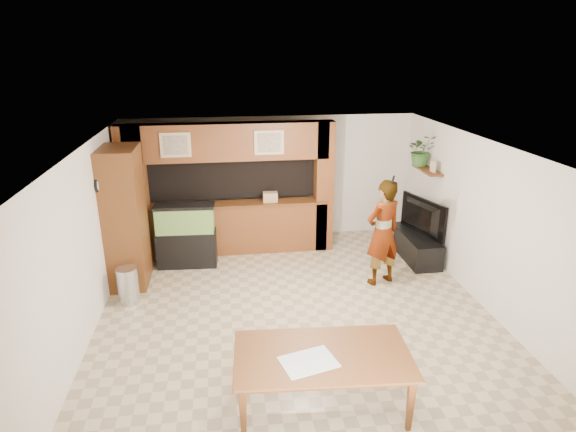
{
  "coord_description": "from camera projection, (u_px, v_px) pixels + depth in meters",
  "views": [
    {
      "loc": [
        -1.04,
        -6.56,
        3.94
      ],
      "look_at": [
        -0.03,
        0.6,
        1.38
      ],
      "focal_mm": 30.0,
      "sensor_mm": 36.0,
      "label": 1
    }
  ],
  "objects": [
    {
      "name": "television",
      "position": [
        418.0,
        217.0,
        9.23
      ],
      "size": [
        0.51,
        1.22,
        0.7
      ],
      "primitive_type": "imported",
      "rotation": [
        0.0,
        0.0,
        1.87
      ],
      "color": "black",
      "rests_on": "tv_stand"
    },
    {
      "name": "wall_clock",
      "position": [
        98.0,
        185.0,
        7.48
      ],
      "size": [
        0.05,
        0.25,
        0.25
      ],
      "color": "black",
      "rests_on": "wall_left"
    },
    {
      "name": "person",
      "position": [
        383.0,
        233.0,
        8.19
      ],
      "size": [
        0.8,
        0.67,
        1.87
      ],
      "primitive_type": "imported",
      "rotation": [
        0.0,
        0.0,
        3.52
      ],
      "color": "tan",
      "rests_on": "floor"
    },
    {
      "name": "trash_can",
      "position": [
        128.0,
        286.0,
        7.73
      ],
      "size": [
        0.33,
        0.33,
        0.61
      ],
      "primitive_type": "cylinder",
      "color": "#B2B2B7",
      "rests_on": "floor"
    },
    {
      "name": "pantry_cabinet",
      "position": [
        125.0,
        217.0,
        8.14
      ],
      "size": [
        0.6,
        0.98,
        2.39
      ],
      "primitive_type": "cube",
      "color": "brown",
      "rests_on": "floor"
    },
    {
      "name": "aquarium",
      "position": [
        186.0,
        236.0,
        8.96
      ],
      "size": [
        1.09,
        0.41,
        1.21
      ],
      "rotation": [
        0.0,
        0.0,
        -0.05
      ],
      "color": "black",
      "rests_on": "floor"
    },
    {
      "name": "wall_left",
      "position": [
        85.0,
        245.0,
        6.74
      ],
      "size": [
        0.0,
        6.5,
        6.5
      ],
      "primitive_type": "plane",
      "rotation": [
        1.57,
        0.0,
        1.57
      ],
      "color": "silver",
      "rests_on": "floor"
    },
    {
      "name": "newspaper_a",
      "position": [
        309.0,
        362.0,
        5.22
      ],
      "size": [
        0.67,
        0.56,
        0.01
      ],
      "primitive_type": "cube",
      "rotation": [
        0.0,
        0.0,
        0.26
      ],
      "color": "silver",
      "rests_on": "dining_table"
    },
    {
      "name": "microphone",
      "position": [
        393.0,
        180.0,
        7.72
      ],
      "size": [
        0.04,
        0.1,
        0.16
      ],
      "primitive_type": "cylinder",
      "rotation": [
        0.44,
        0.0,
        0.0
      ],
      "color": "black",
      "rests_on": "person"
    },
    {
      "name": "floor",
      "position": [
        295.0,
        311.0,
        7.57
      ],
      "size": [
        6.5,
        6.5,
        0.0
      ],
      "primitive_type": "plane",
      "color": "tan",
      "rests_on": "ground"
    },
    {
      "name": "ceiling",
      "position": [
        296.0,
        148.0,
        6.7
      ],
      "size": [
        6.5,
        6.5,
        0.0
      ],
      "primitive_type": "plane",
      "color": "white",
      "rests_on": "wall_back"
    },
    {
      "name": "dining_table",
      "position": [
        322.0,
        382.0,
        5.44
      ],
      "size": [
        2.04,
        1.23,
        0.69
      ],
      "primitive_type": "imported",
      "rotation": [
        0.0,
        0.0,
        -0.07
      ],
      "color": "brown",
      "rests_on": "floor"
    },
    {
      "name": "counter_box",
      "position": [
        270.0,
        197.0,
        9.46
      ],
      "size": [
        0.29,
        0.2,
        0.19
      ],
      "primitive_type": "cube",
      "rotation": [
        0.0,
        0.0,
        -0.05
      ],
      "color": "tan",
      "rests_on": "partition"
    },
    {
      "name": "wall_right",
      "position": [
        484.0,
        224.0,
        7.53
      ],
      "size": [
        0.0,
        6.5,
        6.5
      ],
      "primitive_type": "plane",
      "rotation": [
        1.57,
        0.0,
        -1.57
      ],
      "color": "silver",
      "rests_on": "floor"
    },
    {
      "name": "photo_frame",
      "position": [
        433.0,
        167.0,
        8.92
      ],
      "size": [
        0.05,
        0.16,
        0.21
      ],
      "primitive_type": "cube",
      "rotation": [
        0.0,
        0.0,
        0.14
      ],
      "color": "tan",
      "rests_on": "wall_shelf"
    },
    {
      "name": "wall_shelf",
      "position": [
        427.0,
        170.0,
        9.2
      ],
      "size": [
        0.25,
        0.9,
        0.04
      ],
      "primitive_type": "cube",
      "color": "brown",
      "rests_on": "wall_right"
    },
    {
      "name": "partition",
      "position": [
        227.0,
        187.0,
        9.47
      ],
      "size": [
        4.2,
        0.99,
        2.6
      ],
      "color": "brown",
      "rests_on": "floor"
    },
    {
      "name": "tv_stand",
      "position": [
        415.0,
        246.0,
        9.43
      ],
      "size": [
        0.53,
        1.46,
        0.49
      ],
      "primitive_type": "cube",
      "color": "black",
      "rests_on": "floor"
    },
    {
      "name": "potted_plant",
      "position": [
        422.0,
        150.0,
        9.32
      ],
      "size": [
        0.59,
        0.52,
        0.62
      ],
      "primitive_type": "imported",
      "rotation": [
        0.0,
        0.0,
        -0.06
      ],
      "color": "#325D25",
      "rests_on": "wall_shelf"
    },
    {
      "name": "wall_back",
      "position": [
        272.0,
        178.0,
        10.17
      ],
      "size": [
        6.0,
        0.0,
        6.0
      ],
      "primitive_type": "plane",
      "rotation": [
        1.57,
        0.0,
        0.0
      ],
      "color": "silver",
      "rests_on": "floor"
    }
  ]
}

